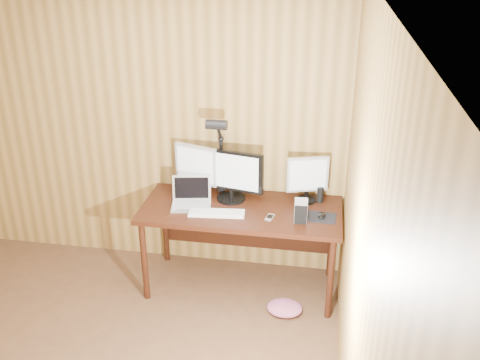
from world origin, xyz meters
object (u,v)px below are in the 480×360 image
(monitor_right, at_px, (307,178))
(keyboard, at_px, (217,213))
(monitor_left, at_px, (196,168))
(phone, at_px, (270,217))
(desk, at_px, (242,217))
(mouse, at_px, (321,215))
(speaker, at_px, (320,195))
(desk_lamp, at_px, (219,145))
(laptop, at_px, (191,198))
(monitor_center, at_px, (231,175))
(hard_drive, at_px, (301,211))

(monitor_right, xyz_separation_m, keyboard, (-0.68, -0.35, -0.20))
(monitor_left, distance_m, phone, 0.77)
(desk, relative_size, mouse, 15.80)
(mouse, bearing_deg, speaker, 84.22)
(keyboard, bearing_deg, speaker, 18.18)
(speaker, height_order, desk_lamp, desk_lamp)
(laptop, xyz_separation_m, desk_lamp, (0.19, 0.21, 0.40))
(monitor_center, height_order, mouse, monitor_center)
(desk, xyz_separation_m, hard_drive, (0.48, -0.19, 0.20))
(phone, bearing_deg, laptop, -178.36)
(monitor_right, bearing_deg, monitor_center, 170.30)
(laptop, relative_size, keyboard, 0.78)
(keyboard, relative_size, phone, 4.04)
(monitor_left, height_order, desk_lamp, desk_lamp)
(mouse, relative_size, phone, 0.91)
(hard_drive, xyz_separation_m, speaker, (0.14, 0.33, -0.02))
(hard_drive, relative_size, phone, 1.43)
(desk, relative_size, laptop, 4.59)
(monitor_left, height_order, keyboard, monitor_left)
(phone, bearing_deg, keyboard, -166.43)
(keyboard, relative_size, mouse, 4.42)
(desk, bearing_deg, desk_lamp, 147.81)
(desk, distance_m, speaker, 0.66)
(monitor_left, height_order, laptop, monitor_left)
(monitor_right, xyz_separation_m, desk_lamp, (-0.72, -0.01, 0.25))
(desk, bearing_deg, mouse, -11.17)
(keyboard, distance_m, speaker, 0.87)
(monitor_center, xyz_separation_m, phone, (0.35, -0.27, -0.22))
(phone, bearing_deg, speaker, 54.86)
(desk, xyz_separation_m, monitor_left, (-0.41, 0.13, 0.35))
(monitor_right, bearing_deg, desk, 179.38)
(desk, bearing_deg, monitor_left, 162.53)
(mouse, distance_m, desk_lamp, 0.99)
(desk, relative_size, monitor_center, 2.94)
(hard_drive, distance_m, phone, 0.25)
(monitor_center, distance_m, mouse, 0.80)
(monitor_right, relative_size, desk_lamp, 0.53)
(desk_lamp, bearing_deg, speaker, -14.67)
(monitor_center, bearing_deg, speaker, 16.92)
(monitor_center, distance_m, keyboard, 0.35)
(mouse, bearing_deg, laptop, 167.00)
(desk, xyz_separation_m, speaker, (0.62, 0.14, 0.19))
(laptop, bearing_deg, keyboard, -39.58)
(keyboard, bearing_deg, monitor_left, 119.93)
(monitor_left, xyz_separation_m, laptop, (0.00, -0.20, -0.18))
(monitor_right, bearing_deg, speaker, -17.12)
(phone, relative_size, speaker, 0.87)
(phone, bearing_deg, monitor_left, 166.05)
(hard_drive, xyz_separation_m, phone, (-0.23, -0.01, -0.07))
(phone, relative_size, desk_lamp, 0.15)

